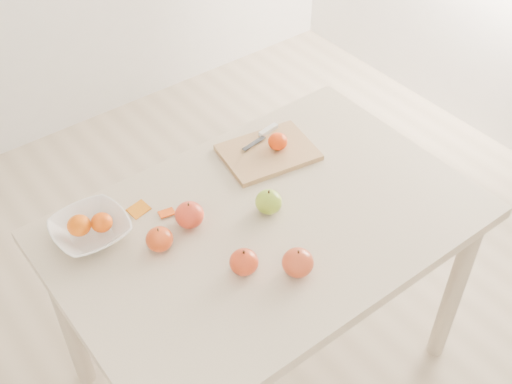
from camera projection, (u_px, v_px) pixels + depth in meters
ground at (264, 363)px, 2.34m from camera, size 3.50×3.50×0.00m
table at (266, 243)px, 1.90m from camera, size 1.20×0.80×0.75m
cutting_board at (268, 152)px, 2.04m from camera, size 0.32×0.26×0.02m
board_tangerine at (278, 141)px, 2.02m from camera, size 0.06×0.06×0.05m
fruit_bowl at (91, 230)px, 1.77m from camera, size 0.21×0.21×0.05m
bowl_tangerine_near at (79, 225)px, 1.74m from camera, size 0.07×0.07×0.06m
bowl_tangerine_far at (102, 222)px, 1.75m from camera, size 0.06×0.06×0.05m
orange_peel_a at (139, 210)px, 1.86m from camera, size 0.07×0.06×0.01m
orange_peel_b at (167, 213)px, 1.85m from camera, size 0.05×0.04×0.01m
paring_knife at (266, 132)px, 2.09m from camera, size 0.17×0.06×0.01m
apple_green at (269, 202)px, 1.83m from camera, size 0.08×0.08×0.07m
apple_red_e at (298, 263)px, 1.66m from camera, size 0.08×0.08×0.08m
apple_red_c at (244, 262)px, 1.67m from camera, size 0.08×0.08×0.07m
apple_red_a at (189, 215)px, 1.79m from camera, size 0.08×0.08×0.07m
apple_red_b at (159, 239)px, 1.73m from camera, size 0.07×0.07×0.07m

